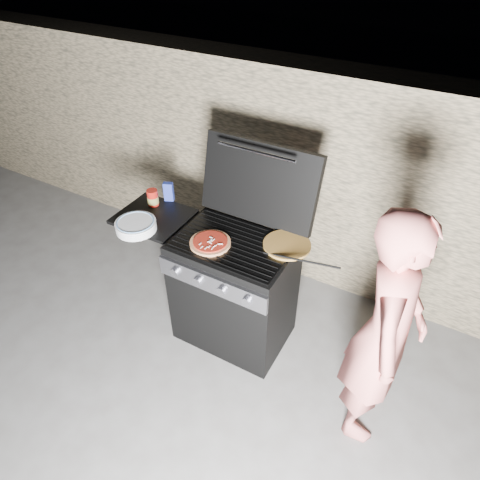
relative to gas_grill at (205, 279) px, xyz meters
The scene contains 10 objects.
ground 0.52m from the gas_grill, ahead, with size 50.00×50.00×0.00m, color #514E4C.
stone_wall 1.17m from the gas_grill, 76.61° to the left, with size 8.00×0.35×1.80m, color #968261.
gas_grill is the anchor object (origin of this frame).
pizza_topped 0.50m from the gas_grill, 35.54° to the right, with size 0.27×0.27×0.03m, color gold, non-canonical shape.
pizza_plain 0.75m from the gas_grill, 13.64° to the left, with size 0.32×0.32×0.02m, color gold.
sauce_jar 0.72m from the gas_grill, 167.54° to the left, with size 0.08×0.08×0.13m, color #A3170F.
blue_carton 0.72m from the gas_grill, 153.27° to the left, with size 0.07×0.04×0.15m, color navy.
plate_stack 0.66m from the gas_grill, 154.74° to the right, with size 0.28×0.28×0.06m, color white.
person 1.38m from the gas_grill, ahead, with size 0.59×0.39×1.62m, color #DE736D.
tongs 0.88m from the gas_grill, ahead, with size 0.01×0.01×0.51m, color black.
Camera 1 is at (1.12, -1.91, 2.68)m, focal length 32.00 mm.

